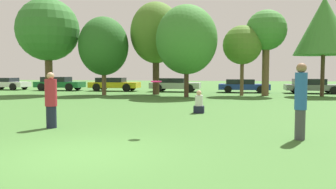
% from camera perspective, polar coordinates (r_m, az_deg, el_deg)
% --- Properties ---
extents(ground_plane, '(120.00, 120.00, 0.00)m').
position_cam_1_polar(ground_plane, '(7.46, -14.62, -9.85)').
color(ground_plane, '#3D6B2D').
extents(person_thrower, '(0.37, 0.37, 1.74)m').
position_cam_1_polar(person_thrower, '(11.10, -19.16, -0.91)').
color(person_thrower, '#191E33').
rests_on(person_thrower, ground).
extents(person_catcher, '(0.30, 0.30, 1.98)m').
position_cam_1_polar(person_catcher, '(9.29, 21.50, -0.85)').
color(person_catcher, '#3F3F47').
rests_on(person_catcher, ground).
extents(frisbee, '(0.30, 0.30, 0.03)m').
position_cam_1_polar(frisbee, '(9.31, -2.01, 2.21)').
color(frisbee, '#F21E72').
extents(bystander_sitting, '(0.44, 0.36, 0.97)m').
position_cam_1_polar(bystander_sitting, '(14.40, 5.25, -1.58)').
color(bystander_sitting, '#191E33').
rests_on(bystander_sitting, ground).
extents(tree_0, '(4.72, 4.72, 7.31)m').
position_cam_1_polar(tree_0, '(27.59, -19.63, 10.21)').
color(tree_0, brown).
rests_on(tree_0, ground).
extents(tree_1, '(3.74, 3.74, 5.88)m').
position_cam_1_polar(tree_1, '(26.06, -10.83, 8.01)').
color(tree_1, brown).
rests_on(tree_1, ground).
extents(tree_2, '(3.93, 3.93, 7.10)m').
position_cam_1_polar(tree_2, '(26.37, -2.06, 10.30)').
color(tree_2, '#473323').
rests_on(tree_2, ground).
extents(tree_3, '(4.26, 4.26, 6.37)m').
position_cam_1_polar(tree_3, '(23.65, 3.15, 9.21)').
color(tree_3, '#473323').
rests_on(tree_3, ground).
extents(tree_4, '(2.84, 2.84, 5.14)m').
position_cam_1_polar(tree_4, '(25.43, 12.45, 8.13)').
color(tree_4, brown).
rests_on(tree_4, ground).
extents(tree_5, '(2.94, 2.94, 6.26)m').
position_cam_1_polar(tree_5, '(25.98, 16.27, 10.16)').
color(tree_5, brown).
rests_on(tree_5, ground).
extents(tree_6, '(4.11, 4.11, 7.05)m').
position_cam_1_polar(tree_6, '(26.64, 24.86, 10.48)').
color(tree_6, '#473323').
rests_on(tree_6, ground).
extents(parked_car_white, '(4.18, 2.00, 1.17)m').
position_cam_1_polar(parked_car_white, '(36.70, -25.67, 1.73)').
color(parked_car_white, silver).
rests_on(parked_car_white, ground).
extents(parked_car_green, '(4.49, 1.93, 1.28)m').
position_cam_1_polar(parked_car_green, '(33.40, -17.97, 1.84)').
color(parked_car_green, '#196633').
rests_on(parked_car_green, ground).
extents(parked_car_yellow, '(4.55, 1.88, 1.23)m').
position_cam_1_polar(parked_car_yellow, '(31.27, -9.18, 1.81)').
color(parked_car_yellow, gold).
rests_on(parked_car_yellow, ground).
extents(parked_car_silver, '(4.38, 2.06, 1.20)m').
position_cam_1_polar(parked_car_silver, '(29.68, 1.08, 1.73)').
color(parked_car_silver, '#B2B2B7').
rests_on(parked_car_silver, ground).
extents(parked_car_blue, '(4.22, 1.86, 1.13)m').
position_cam_1_polar(parked_car_blue, '(29.25, 12.53, 1.50)').
color(parked_car_blue, '#1E389E').
rests_on(parked_car_blue, ground).
extents(parked_car_grey, '(4.39, 2.02, 1.19)m').
position_cam_1_polar(parked_car_grey, '(29.81, 23.13, 1.37)').
color(parked_car_grey, slate).
rests_on(parked_car_grey, ground).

